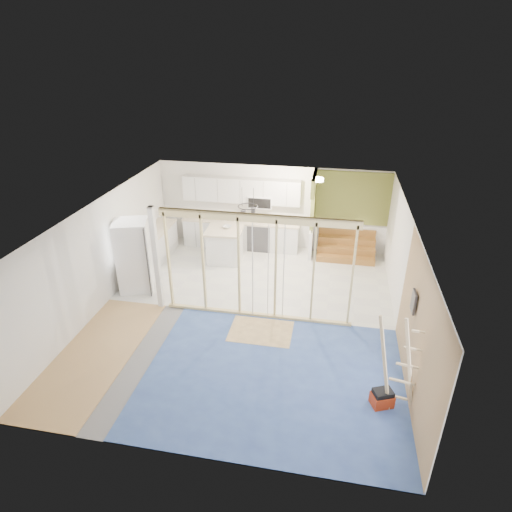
% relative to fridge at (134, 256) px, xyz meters
% --- Properties ---
extents(room, '(7.01, 8.01, 2.61)m').
position_rel_fridge_xyz_m(room, '(3.02, -0.69, 0.35)').
color(room, slate).
rests_on(room, ground).
extents(floor_overlays, '(7.00, 8.00, 0.03)m').
position_rel_fridge_xyz_m(floor_overlays, '(3.10, -0.63, -0.94)').
color(floor_overlays, silver).
rests_on(floor_overlays, room).
extents(stud_frame, '(4.66, 0.14, 2.60)m').
position_rel_fridge_xyz_m(stud_frame, '(2.81, -0.69, 0.63)').
color(stud_frame, '#CEBF7E').
rests_on(stud_frame, room).
extents(base_cabinets, '(4.45, 2.24, 0.93)m').
position_rel_fridge_xyz_m(base_cabinets, '(1.41, 2.67, -0.48)').
color(base_cabinets, silver).
rests_on(base_cabinets, room).
extents(upper_cabinets, '(3.60, 0.41, 0.85)m').
position_rel_fridge_xyz_m(upper_cabinets, '(2.18, 3.12, 0.87)').
color(upper_cabinets, silver).
rests_on(upper_cabinets, room).
extents(green_partition, '(2.25, 1.51, 2.60)m').
position_rel_fridge_xyz_m(green_partition, '(5.07, 2.96, -0.01)').
color(green_partition, olive).
rests_on(green_partition, room).
extents(pot_rack, '(0.52, 0.52, 0.72)m').
position_rel_fridge_xyz_m(pot_rack, '(2.72, 1.20, 1.05)').
color(pot_rack, black).
rests_on(pot_rack, room).
extents(sheathing_panel, '(0.02, 4.00, 2.60)m').
position_rel_fridge_xyz_m(sheathing_panel, '(6.50, -2.69, 0.35)').
color(sheathing_panel, tan).
rests_on(sheathing_panel, room).
extents(electrical_panel, '(0.04, 0.30, 0.40)m').
position_rel_fridge_xyz_m(electrical_panel, '(6.45, -2.09, 0.70)').
color(electrical_panel, '#3B3B41').
rests_on(electrical_panel, room).
extents(ceiling_light, '(0.32, 0.32, 0.08)m').
position_rel_fridge_xyz_m(ceiling_light, '(4.42, 2.31, 1.59)').
color(ceiling_light, '#FFEABF').
rests_on(ceiling_light, room).
extents(fridge, '(1.04, 1.01, 1.90)m').
position_rel_fridge_xyz_m(fridge, '(0.00, 0.00, 0.00)').
color(fridge, white).
rests_on(fridge, room).
extents(island, '(1.09, 1.09, 1.01)m').
position_rel_fridge_xyz_m(island, '(1.86, 2.01, -0.45)').
color(island, white).
rests_on(island, room).
extents(bowl, '(0.30, 0.30, 0.06)m').
position_rel_fridge_xyz_m(bowl, '(1.91, 2.12, 0.09)').
color(bowl, silver).
rests_on(bowl, island).
extents(soap_bottle_a, '(0.15, 0.15, 0.31)m').
position_rel_fridge_xyz_m(soap_bottle_a, '(0.66, 2.90, 0.13)').
color(soap_bottle_a, silver).
rests_on(soap_bottle_a, base_cabinets).
extents(soap_bottle_b, '(0.12, 0.12, 0.21)m').
position_rel_fridge_xyz_m(soap_bottle_b, '(3.72, 2.91, 0.08)').
color(soap_bottle_b, silver).
rests_on(soap_bottle_b, base_cabinets).
extents(toolbox, '(0.45, 0.40, 0.35)m').
position_rel_fridge_xyz_m(toolbox, '(6.02, -3.05, -0.78)').
color(toolbox, '#A02B0E').
rests_on(toolbox, room).
extents(ladder, '(0.96, 0.22, 1.84)m').
position_rel_fridge_xyz_m(ladder, '(6.22, -3.04, -0.01)').
color(ladder, tan).
rests_on(ladder, room).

